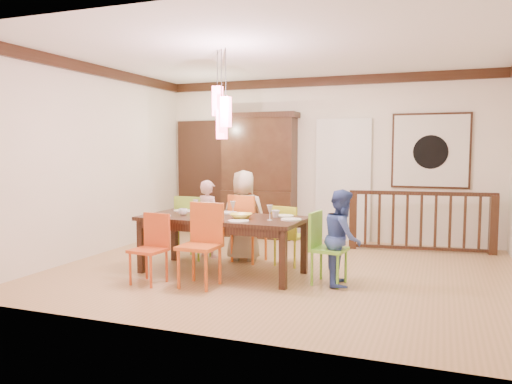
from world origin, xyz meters
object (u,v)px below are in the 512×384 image
(chair_far_left, at_px, (194,222))
(person_far_left, at_px, (208,219))
(person_end_right, at_px, (342,237))
(person_far_mid, at_px, (244,215))
(dining_table, at_px, (222,223))
(chair_end_right, at_px, (329,243))
(china_hutch, at_px, (259,175))
(balustrade, at_px, (421,220))

(chair_far_left, xyz_separation_m, person_far_left, (0.16, 0.14, 0.04))
(person_end_right, bearing_deg, person_far_mid, 51.50)
(dining_table, distance_m, person_end_right, 1.58)
(chair_end_right, xyz_separation_m, person_far_left, (-2.03, 0.86, 0.08))
(dining_table, bearing_deg, china_hutch, 102.53)
(china_hutch, height_order, person_far_mid, china_hutch)
(person_far_mid, bearing_deg, balustrade, -156.57)
(dining_table, distance_m, person_far_left, 1.02)
(china_hutch, relative_size, balustrade, 1.01)
(dining_table, bearing_deg, balustrade, 47.28)
(dining_table, bearing_deg, person_far_left, 128.92)
(chair_far_left, height_order, chair_end_right, chair_far_left)
(chair_end_right, distance_m, person_end_right, 0.17)
(chair_far_left, xyz_separation_m, chair_end_right, (2.19, -0.72, -0.04))
(balustrade, bearing_deg, person_far_left, -159.95)
(balustrade, bearing_deg, person_end_right, -116.13)
(chair_end_right, relative_size, person_end_right, 0.76)
(dining_table, height_order, balustrade, balustrade)
(chair_end_right, relative_size, balustrade, 0.39)
(china_hutch, bearing_deg, person_far_left, -93.81)
(balustrade, xyz_separation_m, person_far_left, (-3.00, -1.55, 0.08))
(chair_far_left, relative_size, person_far_mid, 0.71)
(balustrade, relative_size, person_end_right, 1.96)
(chair_far_left, height_order, person_end_right, person_end_right)
(person_far_mid, bearing_deg, chair_far_left, -0.69)
(chair_far_left, height_order, person_far_mid, person_far_mid)
(chair_far_left, height_order, balustrade, balustrade)
(balustrade, xyz_separation_m, person_end_right, (-0.81, -2.38, 0.08))
(dining_table, distance_m, chair_end_right, 1.44)
(chair_far_left, xyz_separation_m, balustrade, (3.15, 1.69, -0.04))
(dining_table, relative_size, person_end_right, 1.90)
(person_far_left, relative_size, person_far_mid, 0.88)
(chair_end_right, relative_size, person_far_mid, 0.66)
(person_far_left, bearing_deg, chair_end_right, 174.04)
(chair_far_left, height_order, person_far_left, person_far_left)
(person_far_mid, distance_m, person_end_right, 1.79)
(balustrade, relative_size, person_far_mid, 1.71)
(china_hutch, xyz_separation_m, person_far_left, (-0.13, -1.90, -0.57))
(person_far_left, bearing_deg, person_far_mid, -165.40)
(dining_table, xyz_separation_m, person_end_right, (1.58, -0.01, -0.09))
(person_far_left, bearing_deg, person_end_right, 176.20)
(person_far_mid, bearing_deg, china_hutch, -86.24)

